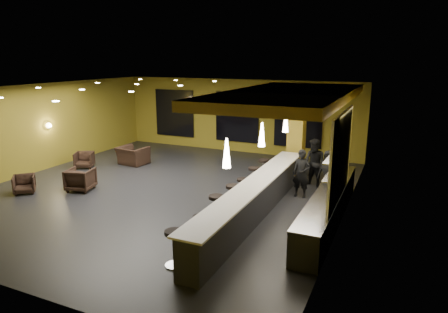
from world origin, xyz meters
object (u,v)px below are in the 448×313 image
at_px(staff_c, 329,173).
at_px(armchair_a, 24,184).
at_px(pendant_1, 262,135).
at_px(bar_stool_0, 174,243).
at_px(bar_stool_1, 200,226).
at_px(armchair_b, 81,179).
at_px(armchair_d, 133,156).
at_px(armchair_c, 84,160).
at_px(bar_stool_6, 263,167).
at_px(bar_stool_5, 254,176).
at_px(staff_a, 301,174).
at_px(bar_stool_3, 233,195).
at_px(column, 297,132).
at_px(bar_counter, 255,201).
at_px(pendant_0, 227,153).
at_px(staff_b, 315,164).
at_px(prep_counter, 328,208).
at_px(pendant_2, 286,122).
at_px(bar_stool_2, 216,206).
at_px(bar_stool_4, 242,187).

bearing_deg(staff_c, armchair_a, -144.09).
xyz_separation_m(pendant_1, staff_c, (1.60, 2.24, -1.57)).
xyz_separation_m(bar_stool_0, bar_stool_1, (-0.00, 1.22, -0.08)).
distance_m(armchair_b, armchair_d, 3.62).
height_order(staff_c, armchair_c, staff_c).
relative_size(armchair_d, bar_stool_6, 1.45).
distance_m(pendant_1, bar_stool_5, 2.67).
bearing_deg(staff_a, bar_stool_0, -101.64).
bearing_deg(bar_stool_3, column, 80.87).
bearing_deg(bar_counter, pendant_0, -90.00).
relative_size(bar_counter, bar_stool_3, 9.44).
bearing_deg(armchair_a, staff_b, -17.07).
distance_m(pendant_0, bar_stool_1, 2.00).
bearing_deg(staff_c, bar_counter, -107.18).
xyz_separation_m(bar_counter, prep_counter, (2.00, 0.50, -0.07)).
relative_size(prep_counter, armchair_b, 6.98).
height_order(pendant_1, staff_b, pendant_1).
relative_size(staff_c, armchair_d, 1.32).
height_order(armchair_a, bar_stool_6, bar_stool_6).
height_order(pendant_2, armchair_a, pendant_2).
distance_m(staff_b, bar_stool_3, 3.79).
height_order(prep_counter, bar_stool_1, prep_counter).
height_order(staff_b, bar_stool_2, staff_b).
xyz_separation_m(bar_counter, bar_stool_1, (-0.66, -2.15, -0.03)).
bearing_deg(bar_stool_2, pendant_2, 79.23).
bearing_deg(pendant_1, armchair_d, 157.22).
bearing_deg(bar_stool_2, pendant_1, 62.97).
bearing_deg(column, armchair_c, -163.14).
bearing_deg(prep_counter, pendant_0, -128.66).
bearing_deg(armchair_b, armchair_c, -64.60).
relative_size(armchair_a, bar_stool_3, 0.81).
bearing_deg(pendant_0, armchair_d, 141.82).
distance_m(staff_b, bar_stool_0, 7.02).
height_order(column, armchair_a, column).
height_order(armchair_d, bar_stool_4, armchair_d).
xyz_separation_m(staff_b, bar_stool_6, (-1.90, 0.02, -0.35)).
xyz_separation_m(pendant_2, bar_stool_6, (-0.91, 0.46, -1.83)).
bearing_deg(bar_stool_0, bar_stool_1, 90.23).
height_order(bar_stool_3, bar_stool_6, bar_stool_3).
xyz_separation_m(armchair_b, bar_stool_4, (5.53, 1.32, 0.09)).
relative_size(bar_counter, bar_stool_6, 9.81).
height_order(bar_stool_4, bar_stool_5, bar_stool_5).
xyz_separation_m(bar_counter, bar_stool_2, (-0.76, -0.99, 0.05)).
xyz_separation_m(bar_counter, bar_stool_3, (-0.73, 0.08, 0.04)).
relative_size(armchair_b, bar_stool_1, 1.18).
distance_m(staff_a, bar_stool_1, 4.66).
distance_m(armchair_c, bar_stool_4, 7.58).
relative_size(pendant_2, staff_a, 0.44).
distance_m(armchair_d, bar_stool_4, 6.42).
distance_m(pendant_0, bar_stool_0, 2.36).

